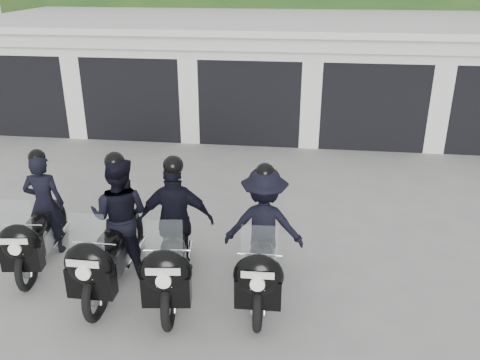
# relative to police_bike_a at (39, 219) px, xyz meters

# --- Properties ---
(ground) EXTENTS (80.00, 80.00, 0.00)m
(ground) POSITION_rel_police_bike_a_xyz_m (2.60, 0.54, -0.72)
(ground) COLOR #9D9D97
(ground) RESTS_ON ground
(garage_block) EXTENTS (16.40, 6.80, 2.96)m
(garage_block) POSITION_rel_police_bike_a_xyz_m (2.60, 8.60, 0.70)
(garage_block) COLOR white
(garage_block) RESTS_ON ground
(background_vegetation) EXTENTS (20.00, 3.90, 5.80)m
(background_vegetation) POSITION_rel_police_bike_a_xyz_m (2.97, 13.46, 2.05)
(background_vegetation) COLOR #193B15
(background_vegetation) RESTS_ON ground
(police_bike_a) EXTENTS (0.80, 2.09, 1.82)m
(police_bike_a) POSITION_rel_police_bike_a_xyz_m (0.00, 0.00, 0.00)
(police_bike_a) COLOR black
(police_bike_a) RESTS_ON ground
(police_bike_b) EXTENTS (0.90, 2.29, 2.00)m
(police_bike_b) POSITION_rel_police_bike_a_xyz_m (1.36, -0.33, 0.12)
(police_bike_b) COLOR black
(police_bike_b) RESTS_ON ground
(police_bike_c) EXTENTS (1.16, 2.29, 2.00)m
(police_bike_c) POSITION_rel_police_bike_a_xyz_m (2.25, -0.37, 0.12)
(police_bike_c) COLOR black
(police_bike_c) RESTS_ON ground
(police_bike_d) EXTENTS (1.17, 2.20, 1.92)m
(police_bike_d) POSITION_rel_police_bike_a_xyz_m (3.49, -0.27, 0.09)
(police_bike_d) COLOR black
(police_bike_d) RESTS_ON ground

